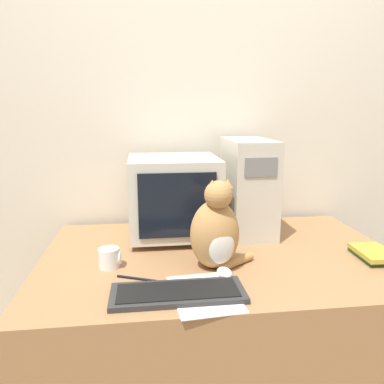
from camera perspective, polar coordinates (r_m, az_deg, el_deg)
name	(u,v)px	position (r m, az deg, el deg)	size (l,w,h in m)	color
wall_back	(201,129)	(2.05, 1.44, 9.50)	(7.00, 0.05, 2.50)	beige
desk	(219,332)	(1.80, 4.12, -20.55)	(1.49, 0.97, 0.76)	#9E7047
crt_monitor	(174,196)	(1.77, -2.79, -0.65)	(0.41, 0.40, 0.38)	beige
computer_tower	(248,187)	(1.86, 8.48, 0.83)	(0.21, 0.40, 0.46)	beige
keyboard	(178,293)	(1.28, -2.16, -15.11)	(0.44, 0.17, 0.02)	#2D2D2D
cat	(216,232)	(1.43, 3.68, -6.04)	(0.28, 0.24, 0.35)	#B7844C
book_stack	(374,254)	(1.73, 25.93, -8.47)	(0.14, 0.21, 0.04)	#28703D
pen	(137,278)	(1.40, -8.42, -12.90)	(0.14, 0.07, 0.01)	black
paper_sheet	(204,293)	(1.29, 1.83, -15.19)	(0.24, 0.31, 0.00)	white
mug	(110,258)	(1.51, -12.41, -9.77)	(0.09, 0.08, 0.08)	white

